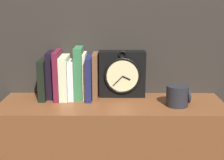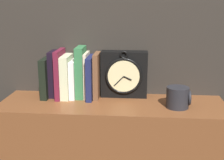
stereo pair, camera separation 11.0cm
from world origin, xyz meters
name	(u,v)px [view 1 (the left image)]	position (x,y,z in m)	size (l,w,h in m)	color
wall_back	(112,19)	(0.00, 0.18, 1.30)	(6.00, 0.05, 2.60)	#2D2823
clock	(122,74)	(0.05, 0.11, 1.05)	(0.22, 0.08, 0.23)	black
book_slot0_black	(44,79)	(-0.32, 0.07, 1.03)	(0.03, 0.14, 0.19)	black
book_slot1_black	(52,75)	(-0.28, 0.09, 1.05)	(0.04, 0.11, 0.22)	black
book_slot2_maroon	(58,75)	(-0.25, 0.07, 1.05)	(0.02, 0.15, 0.23)	maroon
book_slot3_cream	(65,77)	(-0.22, 0.07, 1.04)	(0.04, 0.14, 0.20)	beige
book_slot4_white	(72,80)	(-0.19, 0.08, 1.03)	(0.03, 0.13, 0.18)	white
book_slot5_green	(79,73)	(-0.15, 0.09, 1.06)	(0.04, 0.12, 0.24)	#327443
book_slot6_cream	(85,76)	(-0.13, 0.09, 1.05)	(0.01, 0.12, 0.21)	beige
book_slot7_navy	(89,78)	(-0.11, 0.07, 1.04)	(0.03, 0.15, 0.20)	#191F49
book_slot8_brown	(95,76)	(-0.08, 0.08, 1.05)	(0.02, 0.13, 0.21)	brown
mug	(178,96)	(0.29, -0.03, 0.99)	(0.10, 0.10, 0.09)	#232328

